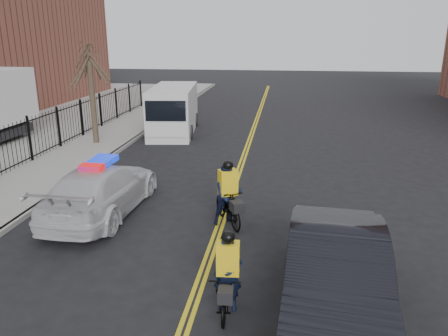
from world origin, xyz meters
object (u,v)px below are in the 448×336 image
Objects in this scene: police_cruiser at (102,189)px; cargo_van at (173,111)px; cyclist_far at (228,199)px; dark_sedan at (336,277)px; cyclist_near at (228,283)px.

police_cruiser is 0.85× the size of cargo_van.
cargo_van is at bearing 82.63° from cyclist_far.
dark_sedan is at bearing -72.70° from cargo_van.
cyclist_far is at bearing -75.79° from cargo_van.
cargo_van reaches higher than police_cruiser.
cyclist_far is at bearing 94.11° from cyclist_near.
cyclist_near is (-2.09, -0.01, -0.29)m from dark_sedan.
cyclist_near reaches higher than police_cruiser.
cargo_van reaches higher than cyclist_far.
cargo_van is 12.89m from cyclist_far.
cyclist_far reaches higher than police_cruiser.
police_cruiser is at bearing 146.91° from cyclist_far.
police_cruiser is at bearing 150.31° from dark_sedan.
police_cruiser is 2.77× the size of cyclist_far.
cyclist_far is (4.65, -12.02, -0.49)m from cargo_van.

